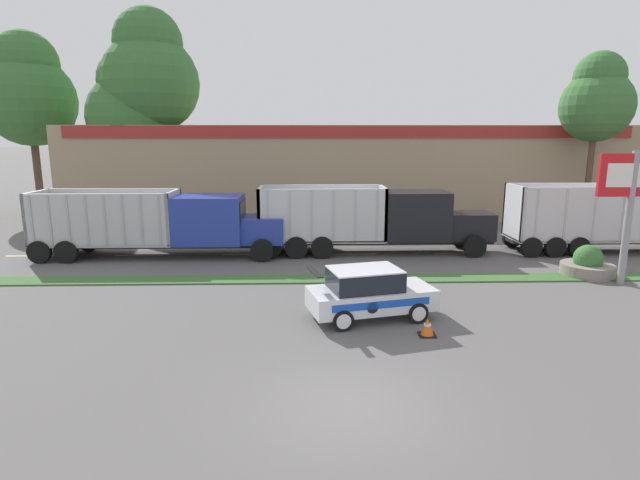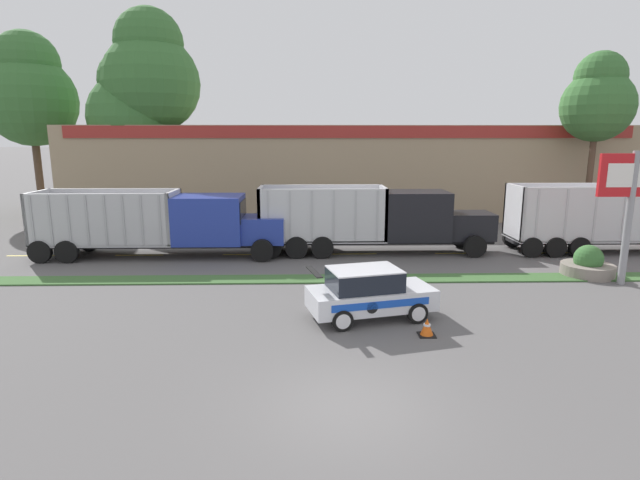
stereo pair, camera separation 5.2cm
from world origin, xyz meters
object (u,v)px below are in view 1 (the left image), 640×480
(traffic_cone, at_px, (427,327))
(dump_truck_lead, at_px, (185,224))
(store_sign_post, at_px, (632,191))
(dump_truck_trail, at_px, (394,221))
(stone_planter, at_px, (587,265))
(rally_car, at_px, (369,293))

(traffic_cone, bearing_deg, dump_truck_lead, 132.67)
(store_sign_post, bearing_deg, dump_truck_lead, 164.10)
(dump_truck_trail, xyz_separation_m, store_sign_post, (8.23, -5.88, 2.15))
(dump_truck_trail, height_order, stone_planter, dump_truck_trail)
(dump_truck_trail, bearing_deg, stone_planter, -31.25)
(dump_truck_lead, distance_m, dump_truck_trail, 10.49)
(dump_truck_lead, xyz_separation_m, store_sign_post, (18.71, -5.33, 2.18))
(rally_car, height_order, stone_planter, rally_car)
(dump_truck_lead, bearing_deg, store_sign_post, -15.90)
(dump_truck_lead, relative_size, stone_planter, 5.61)
(rally_car, bearing_deg, dump_truck_lead, 132.08)
(dump_truck_lead, height_order, rally_car, dump_truck_lead)
(store_sign_post, bearing_deg, dump_truck_trail, 144.46)
(stone_planter, bearing_deg, dump_truck_lead, 167.39)
(dump_truck_lead, distance_m, traffic_cone, 14.25)
(dump_truck_lead, distance_m, stone_planter, 18.52)
(dump_truck_lead, relative_size, dump_truck_trail, 1.02)
(traffic_cone, bearing_deg, rally_car, 135.94)
(stone_planter, xyz_separation_m, traffic_cone, (-8.42, -6.39, -0.20))
(traffic_cone, bearing_deg, dump_truck_trail, 85.54)
(rally_car, relative_size, stone_planter, 2.02)
(store_sign_post, bearing_deg, traffic_cone, -150.70)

